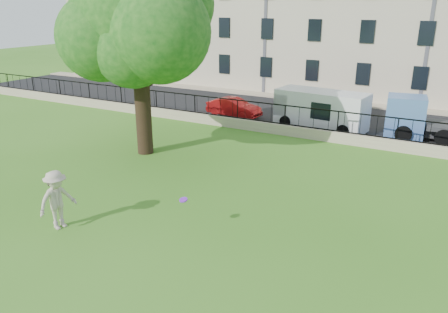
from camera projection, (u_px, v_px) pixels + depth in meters
The scene contains 12 objects.
ground at pixel (156, 221), 14.99m from camera, with size 120.00×120.00×0.00m, color #39741B.
retaining_wall at pixel (284, 130), 24.81m from camera, with size 50.00×0.40×0.60m, color gray.
iron_railing at pixel (285, 115), 24.53m from camera, with size 50.00×0.05×1.13m.
street at pixel (310, 117), 28.80m from camera, with size 60.00×9.00×0.01m, color black.
sidewalk at pixel (332, 102), 33.08m from camera, with size 60.00×1.40×0.12m, color gray.
building_row at pixel (358, 6), 35.50m from camera, with size 56.40×10.40×13.80m.
tree at pixel (136, 16), 19.87m from camera, with size 8.00×6.20×9.87m.
man at pixel (57, 200), 14.24m from camera, with size 1.30×0.75×2.02m, color #BFAF9B.
frisbee at pixel (183, 200), 13.88m from camera, with size 0.27×0.27×0.03m, color purple.
red_sedan at pixel (234, 107), 28.74m from camera, with size 1.29×3.69×1.22m, color red.
white_van at pixel (321, 110), 25.91m from camera, with size 5.31×2.07×2.23m, color silver.
blue_truck at pixel (440, 120), 23.46m from camera, with size 5.53×1.96×2.32m, color #517ABE.
Camera 1 is at (8.53, -10.62, 7.05)m, focal length 35.00 mm.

